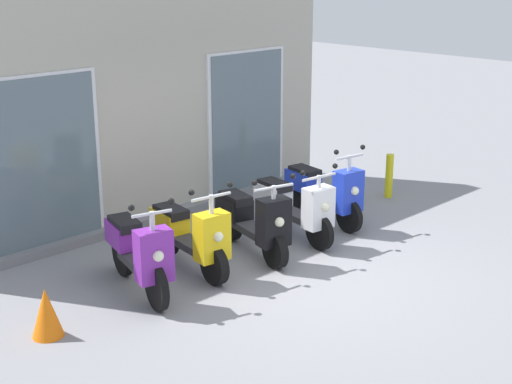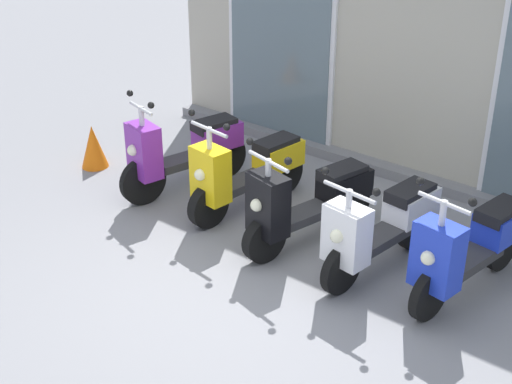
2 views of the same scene
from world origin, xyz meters
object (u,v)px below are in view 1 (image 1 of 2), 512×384
(scooter_yellow, at_px, (190,235))
(scooter_white, at_px, (294,205))
(traffic_cone, at_px, (46,312))
(scooter_purple, at_px, (138,251))
(scooter_black, at_px, (253,220))
(curb_bollard, at_px, (389,176))
(scooter_blue, at_px, (324,190))

(scooter_yellow, xyz_separation_m, scooter_white, (1.69, -0.15, 0.02))
(scooter_yellow, distance_m, traffic_cone, 2.13)
(scooter_purple, xyz_separation_m, traffic_cone, (-1.28, -0.21, -0.23))
(scooter_black, bearing_deg, traffic_cone, -177.50)
(scooter_black, relative_size, curb_bollard, 2.22)
(scooter_blue, bearing_deg, curb_bollard, 1.51)
(scooter_yellow, height_order, scooter_black, scooter_yellow)
(scooter_purple, bearing_deg, scooter_blue, 1.39)
(scooter_black, height_order, traffic_cone, scooter_black)
(scooter_purple, height_order, scooter_blue, scooter_purple)
(scooter_purple, relative_size, scooter_yellow, 0.99)
(scooter_purple, height_order, curb_bollard, scooter_purple)
(scooter_yellow, xyz_separation_m, traffic_cone, (-2.10, -0.30, -0.19))
(scooter_yellow, bearing_deg, scooter_black, -10.95)
(curb_bollard, bearing_deg, scooter_black, -176.43)
(scooter_yellow, xyz_separation_m, scooter_blue, (2.47, -0.02, 0.03))
(scooter_black, bearing_deg, scooter_white, 1.59)
(scooter_yellow, bearing_deg, scooter_purple, -173.30)
(scooter_black, xyz_separation_m, curb_bollard, (3.20, 0.20, -0.10))
(scooter_purple, xyz_separation_m, scooter_yellow, (0.82, 0.10, -0.05))
(scooter_purple, xyz_separation_m, scooter_black, (1.72, -0.08, -0.04))
(scooter_black, distance_m, scooter_white, 0.79)
(scooter_purple, distance_m, curb_bollard, 4.93)
(scooter_white, xyz_separation_m, traffic_cone, (-3.79, -0.15, -0.21))
(scooter_purple, relative_size, scooter_white, 1.00)
(traffic_cone, distance_m, curb_bollard, 6.21)
(scooter_yellow, distance_m, curb_bollard, 4.10)
(scooter_black, distance_m, curb_bollard, 3.21)
(scooter_yellow, bearing_deg, scooter_white, -5.14)
(scooter_black, height_order, scooter_white, scooter_black)
(traffic_cone, bearing_deg, scooter_yellow, 8.24)
(traffic_cone, bearing_deg, scooter_blue, 3.60)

